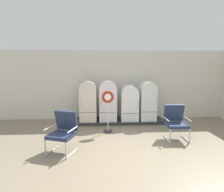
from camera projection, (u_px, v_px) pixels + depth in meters
ground at (128, 159)px, 4.29m from camera, size 12.00×10.00×0.05m
back_wall at (117, 85)px, 7.69m from camera, size 11.76×0.12×2.92m
display_plinth at (118, 121)px, 7.27m from camera, size 3.68×0.95×0.11m
refrigerator_0 at (88, 100)px, 7.00m from camera, size 0.64×0.72×1.57m
refrigerator_1 at (108, 99)px, 7.02m from camera, size 0.67×0.69×1.58m
refrigerator_2 at (129, 102)px, 7.07m from camera, size 0.68×0.68×1.40m
refrigerator_3 at (148, 100)px, 7.07m from camera, size 0.62×0.63×1.54m
armchair_left at (63, 130)px, 4.59m from camera, size 0.80×0.82×1.05m
armchair_right at (175, 120)px, 5.46m from camera, size 0.69×0.69×1.05m
sign_stand at (108, 113)px, 6.05m from camera, size 0.41×0.32×1.41m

